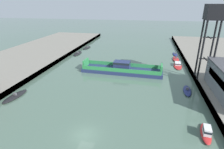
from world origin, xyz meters
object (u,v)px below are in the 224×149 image
Objects in this scene: moored_boat_near_left at (176,59)px; moored_boat_far_right at (78,53)px; moored_boat_upstream_a at (206,132)px; moored_boat_mid_left at (187,91)px; moored_boat_upstream_b at (87,48)px; moored_boat_near_right at (15,96)px; crane_tower at (213,20)px; moored_boat_mid_right at (175,54)px; chain_ferry at (122,69)px; moored_boat_far_left at (178,65)px.

moored_boat_far_right is (-38.19, 0.54, -0.05)m from moored_boat_near_left.
moored_boat_near_left is at bearing 89.95° from moored_boat_upstream_a.
moored_boat_upstream_b is at bearing 135.47° from moored_boat_mid_left.
moored_boat_near_right is 48.34m from crane_tower.
moored_boat_mid_right is (0.82, 33.40, -0.06)m from moored_boat_mid_left.
moored_boat_near_right reaches higher than moored_boat_far_right.
chain_ferry is at bearing 172.48° from crane_tower.
moored_boat_upstream_a reaches higher than moored_boat_far_right.
moored_boat_upstream_a is (0.16, -34.68, 0.22)m from moored_boat_far_left.
moored_boat_mid_right is 14.35m from moored_boat_far_left.
moored_boat_far_left is (17.18, 9.66, -0.63)m from chain_ferry.
moored_boat_near_right is at bearing -164.40° from moored_boat_mid_left.
chain_ferry reaches higher than moored_boat_upstream_a.
moored_boat_far_left is 20.38m from crane_tower.
moored_boat_far_right is at bearing -92.44° from moored_boat_upstream_b.
moored_boat_mid_right is at bearing -5.16° from moored_boat_upstream_b.
moored_boat_mid_left is at bearing -124.37° from crane_tower.
moored_boat_near_left is 7.31m from moored_boat_mid_right.
moored_boat_near_left is at bearing 89.38° from moored_boat_mid_left.
moored_boat_mid_left is at bearing -90.28° from moored_boat_far_left.
chain_ferry is 4.05× the size of moored_boat_mid_right.
moored_boat_far_left reaches higher than moored_boat_mid_right.
moored_boat_upstream_a is at bearing -90.67° from moored_boat_mid_right.
moored_boat_far_right reaches higher than moored_boat_mid_right.
moored_boat_mid_left is at bearing 90.91° from moored_boat_upstream_a.
moored_boat_far_right is at bearing 154.65° from crane_tower.
moored_boat_far_left reaches higher than moored_boat_near_right.
moored_boat_far_right is at bearing 89.98° from moored_boat_near_right.
moored_boat_near_right is 1.25× the size of moored_boat_upstream_a.
moored_boat_near_right is 58.62m from moored_boat_mid_right.
crane_tower reaches higher than moored_boat_mid_left.
moored_boat_far_right reaches higher than moored_boat_upstream_b.
moored_boat_mid_left is at bearing -35.11° from moored_boat_far_right.
moored_boat_mid_right is at bearing 48.63° from moored_boat_near_right.
moored_boat_far_left is 0.46× the size of crane_tower.
moored_boat_far_left reaches higher than moored_boat_upstream_b.
moored_boat_upstream_b is at bearing 126.59° from chain_ferry.
moored_boat_mid_left is (37.92, 10.59, -0.01)m from moored_boat_near_right.
moored_boat_far_left is 1.48× the size of moored_boat_upstream_a.
moored_boat_far_right is 49.46m from crane_tower.
moored_boat_near_left is 1.02× the size of moored_boat_upstream_b.
chain_ferry is 3.44× the size of moored_boat_near_left.
moored_boat_near_right is 1.19× the size of moored_boat_mid_right.
moored_boat_far_left is 38.75m from moored_boat_far_right.
moored_boat_near_right is 0.93× the size of moored_boat_far_right.
chain_ferry reaches higher than moored_boat_far_right.
moored_boat_near_right reaches higher than moored_boat_mid_left.
moored_boat_mid_left is (-0.28, -26.12, -0.05)m from moored_boat_near_left.
moored_boat_near_left is 38.20m from moored_boat_far_right.
moored_boat_far_right is (-38.73, -6.75, 0.05)m from moored_boat_mid_right.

